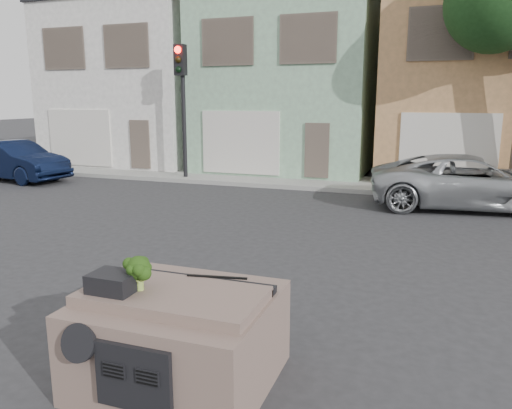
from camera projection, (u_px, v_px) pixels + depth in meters
The scene contains 12 objects.
ground_plane at pixel (266, 287), 8.39m from camera, with size 120.00×120.00×0.00m, color #303033.
sidewalk at pixel (358, 184), 18.05m from camera, with size 40.00×3.00×0.15m, color gray.
townhouse_white at pixel (148, 85), 24.57m from camera, with size 7.20×8.20×7.55m, color silver.
townhouse_mint at pixel (295, 83), 22.11m from camera, with size 7.20×8.20×7.55m, color #8DB795.
townhouse_tan at pixel (479, 81), 19.65m from camera, with size 7.20×8.20×7.55m, color tan.
navy_sedan at pixel (16, 180), 19.39m from camera, with size 1.62×4.63×1.53m, color black.
silver_pickup at pixel (468, 208), 14.44m from camera, with size 2.56×5.55×1.54m, color #A4A8AC.
traffic_signal at pixel (183, 114), 18.74m from camera, with size 0.40×0.40×5.10m, color black.
car_dashboard at pixel (181, 334), 5.51m from camera, with size 2.00×1.80×1.12m, color #745D53.
instrument_hump at pixel (114, 282), 5.24m from camera, with size 0.48×0.38×0.20m, color black.
wiper_arm at pixel (217, 277), 5.65m from camera, with size 0.70×0.03×0.02m, color black.
broccoli at pixel (139, 273), 5.25m from camera, with size 0.31×0.31×0.38m, color #1B350D.
Camera 1 is at (2.49, -7.51, 3.11)m, focal length 35.00 mm.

